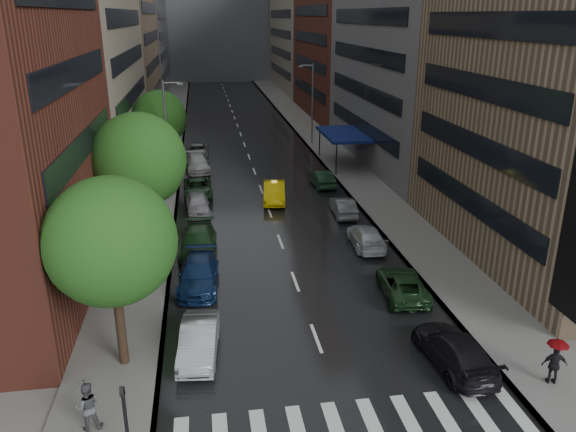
# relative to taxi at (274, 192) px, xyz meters

# --- Properties ---
(ground) EXTENTS (220.00, 220.00, 0.00)m
(ground) POSITION_rel_taxi_xyz_m (-0.71, -24.57, -0.79)
(ground) COLOR gray
(ground) RESTS_ON ground
(road) EXTENTS (14.00, 140.00, 0.01)m
(road) POSITION_rel_taxi_xyz_m (-0.71, 25.43, -0.79)
(road) COLOR black
(road) RESTS_ON ground
(sidewalk_left) EXTENTS (4.00, 140.00, 0.15)m
(sidewalk_left) POSITION_rel_taxi_xyz_m (-9.71, 25.43, -0.72)
(sidewalk_left) COLOR gray
(sidewalk_left) RESTS_ON ground
(sidewalk_right) EXTENTS (4.00, 140.00, 0.15)m
(sidewalk_right) POSITION_rel_taxi_xyz_m (8.29, 25.43, -0.72)
(sidewalk_right) COLOR gray
(sidewalk_right) RESTS_ON ground
(crosswalk) EXTENTS (13.15, 2.80, 0.01)m
(crosswalk) POSITION_rel_taxi_xyz_m (-0.51, -26.57, -0.78)
(crosswalk) COLOR silver
(crosswalk) RESTS_ON ground
(buildings_left) EXTENTS (8.00, 108.00, 38.00)m
(buildings_left) POSITION_rel_taxi_xyz_m (-15.71, 34.22, 15.20)
(buildings_left) COLOR maroon
(buildings_left) RESTS_ON ground
(buildings_right) EXTENTS (8.05, 109.10, 36.00)m
(buildings_right) POSITION_rel_taxi_xyz_m (14.29, 32.13, 14.24)
(buildings_right) COLOR #937A5B
(buildings_right) RESTS_ON ground
(building_far) EXTENTS (40.00, 14.00, 32.00)m
(building_far) POSITION_rel_taxi_xyz_m (-0.71, 93.43, 15.21)
(building_far) COLOR slate
(building_far) RESTS_ON ground
(tree_near) EXTENTS (5.28, 5.28, 8.42)m
(tree_near) POSITION_rel_taxi_xyz_m (-9.31, -21.37, 4.97)
(tree_near) COLOR #382619
(tree_near) RESTS_ON ground
(tree_mid) EXTENTS (5.63, 5.63, 8.97)m
(tree_mid) POSITION_rel_taxi_xyz_m (-9.31, -9.45, 5.35)
(tree_mid) COLOR #382619
(tree_mid) RESTS_ON ground
(tree_far) EXTENTS (4.91, 4.91, 7.83)m
(tree_far) POSITION_rel_taxi_xyz_m (-9.31, 10.00, 4.56)
(tree_far) COLOR #382619
(tree_far) RESTS_ON ground
(taxi) EXTENTS (2.26, 4.97, 1.58)m
(taxi) POSITION_rel_taxi_xyz_m (0.00, 0.00, 0.00)
(taxi) COLOR yellow
(taxi) RESTS_ON ground
(parked_cars_left) EXTENTS (2.56, 41.82, 1.60)m
(parked_cars_left) POSITION_rel_taxi_xyz_m (-6.11, -1.97, -0.05)
(parked_cars_left) COLOR #A1A1A7
(parked_cars_left) RESTS_ON ground
(parked_cars_right) EXTENTS (2.65, 31.98, 1.49)m
(parked_cars_right) POSITION_rel_taxi_xyz_m (4.69, -12.38, -0.09)
(parked_cars_right) COLOR black
(parked_cars_right) RESTS_ON ground
(ped_black_umbrella) EXTENTS (1.03, 0.98, 2.09)m
(ped_black_umbrella) POSITION_rel_taxi_xyz_m (-10.05, -25.42, 0.59)
(ped_black_umbrella) COLOR #55555B
(ped_black_umbrella) RESTS_ON sidewalk_left
(ped_red_umbrella) EXTENTS (1.07, 0.82, 2.01)m
(ped_red_umbrella) POSITION_rel_taxi_xyz_m (8.04, -25.52, 0.53)
(ped_red_umbrella) COLOR black
(ped_red_umbrella) RESTS_ON sidewalk_right
(traffic_light) EXTENTS (0.18, 0.15, 3.45)m
(traffic_light) POSITION_rel_taxi_xyz_m (-8.31, -27.96, 1.44)
(traffic_light) COLOR black
(traffic_light) RESTS_ON sidewalk_left
(street_lamp_left) EXTENTS (1.74, 0.22, 9.00)m
(street_lamp_left) POSITION_rel_taxi_xyz_m (-8.43, 5.43, 4.10)
(street_lamp_left) COLOR gray
(street_lamp_left) RESTS_ON sidewalk_left
(street_lamp_right) EXTENTS (1.74, 0.22, 9.00)m
(street_lamp_right) POSITION_rel_taxi_xyz_m (7.01, 20.43, 4.10)
(street_lamp_right) COLOR gray
(street_lamp_right) RESTS_ON sidewalk_right
(awning) EXTENTS (4.00, 8.00, 3.12)m
(awning) POSITION_rel_taxi_xyz_m (8.27, 10.43, 2.34)
(awning) COLOR navy
(awning) RESTS_ON sidewalk_right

